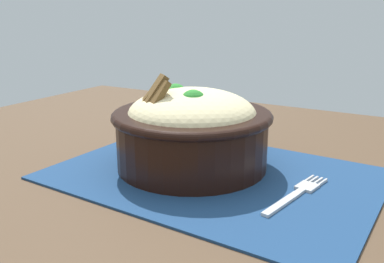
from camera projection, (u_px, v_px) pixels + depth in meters
table at (188, 222)px, 0.57m from camera, size 1.18×0.97×0.71m
placemat at (214, 174)px, 0.56m from camera, size 0.42×0.31×0.00m
bowl at (192, 128)px, 0.57m from camera, size 0.24×0.24×0.13m
fork at (298, 193)px, 0.49m from camera, size 0.04×0.14×0.00m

